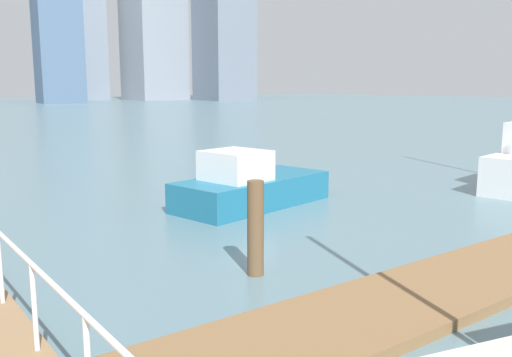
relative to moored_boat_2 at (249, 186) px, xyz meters
The scene contains 7 objects.
ground_plane 6.07m from the moored_boat_2, 137.15° to the left, with size 300.00×300.00×0.00m, color slate.
floating_dock 7.64m from the moored_boat_2, 103.11° to the right, with size 12.40×2.00×0.18m, color olive.
boardwalk_railing 10.46m from the moored_boat_2, 136.55° to the right, with size 0.06×26.56×1.08m.
dock_piling_2 5.87m from the moored_boat_2, 124.59° to the right, with size 0.31×0.31×1.76m, color brown.
moored_boat_2 is the anchor object (origin of this frame).
skyline_tower_3 100.58m from the moored_boat_2, 75.76° to the left, with size 8.05×7.96×25.36m, color slate.
skyline_tower_5 120.16m from the moored_boat_2, 65.04° to the left, with size 12.35×10.85×35.95m, color #8C939E.
Camera 1 is at (-4.66, 3.25, 3.45)m, focal length 38.63 mm.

